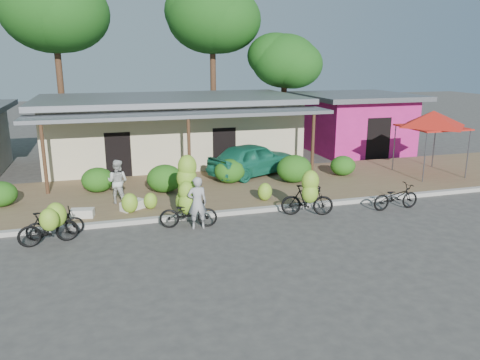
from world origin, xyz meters
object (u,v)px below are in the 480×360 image
object	(u,v)px
sack_far	(82,213)
bike_right	(308,196)
bike_far_left	(55,222)
vendor	(197,203)
tree_far_center	(50,8)
sack_near	(133,205)
tree_near_right	(281,59)
bike_left	(48,227)
tree_center_right	(209,15)
red_canopy	(433,119)
bike_far_right	(396,197)
bystander	(118,182)
teal_van	(253,159)
bike_center	(188,198)

from	to	relation	value
sack_far	bike_right	bearing A→B (deg)	-13.47
bike_far_left	vendor	bearing A→B (deg)	-105.30
tree_far_center	sack_near	size ratio (longest dim) A/B	11.82
tree_near_right	sack_near	distance (m)	15.87
tree_near_right	bike_left	size ratio (longest dim) A/B	3.86
tree_center_right	vendor	xyz separation A→B (m)	(-4.00, -15.60, -6.90)
tree_center_right	sack_near	distance (m)	16.47
red_canopy	bike_left	size ratio (longest dim) A/B	2.02
tree_center_right	tree_far_center	bearing A→B (deg)	-176.82
bike_far_right	bystander	bearing A→B (deg)	70.93
tree_near_right	teal_van	xyz separation A→B (m)	(-4.34, -7.97, -4.26)
red_canopy	bike_left	distance (m)	16.29
red_canopy	tree_near_right	bearing A→B (deg)	108.49
sack_far	vendor	distance (m)	4.00
tree_center_right	red_canopy	distance (m)	14.97
vendor	red_canopy	bearing A→B (deg)	-160.70
bike_far_right	vendor	world-z (taller)	vendor
tree_far_center	sack_near	xyz separation A→B (m)	(3.14, -12.95, -7.57)
bike_left	sack_near	size ratio (longest dim) A/B	2.04
bike_center	vendor	xyz separation A→B (m)	(0.21, -0.46, -0.03)
tree_near_right	red_canopy	size ratio (longest dim) A/B	1.91
bike_center	bike_far_right	bearing A→B (deg)	-83.91
bystander	bike_far_right	bearing A→B (deg)	-169.88
tree_near_right	sack_near	bearing A→B (deg)	-130.74
bike_far_left	sack_near	distance (m)	3.00
bike_left	sack_near	bearing A→B (deg)	-59.02
tree_center_right	bike_far_left	distance (m)	18.80
tree_center_right	bike_right	distance (m)	17.08
bike_far_left	bike_right	xyz separation A→B (m)	(8.02, -0.29, 0.19)
bystander	teal_van	bearing A→B (deg)	-127.89
bike_left	teal_van	distance (m)	9.91
tree_far_center	bike_far_right	size ratio (longest dim) A/B	5.68
tree_center_right	teal_van	xyz separation A→B (m)	(-0.34, -9.97, -6.89)
tree_near_right	sack_far	distance (m)	17.21
red_canopy	bystander	xyz separation A→B (m)	(-13.65, -0.56, -1.69)
tree_far_center	teal_van	bearing A→B (deg)	-47.57
bike_left	bystander	distance (m)	3.83
teal_van	bike_right	bearing A→B (deg)	157.01
tree_center_right	sack_near	xyz separation A→B (m)	(-5.86, -13.45, -7.47)
bike_right	vendor	distance (m)	3.79
tree_center_right	sack_far	bearing A→B (deg)	-118.60
tree_far_center	bike_right	world-z (taller)	tree_far_center
tree_far_center	bike_far_left	size ratio (longest dim) A/B	5.80
tree_near_right	bike_left	bearing A→B (deg)	-131.95
bike_left	tree_near_right	bearing A→B (deg)	-53.63
bike_center	bike_left	bearing A→B (deg)	109.31
bike_center	sack_near	distance (m)	2.43
bike_right	bystander	size ratio (longest dim) A/B	1.15
tree_far_center	bike_center	world-z (taller)	tree_far_center
bike_center	tree_center_right	bearing A→B (deg)	-4.90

